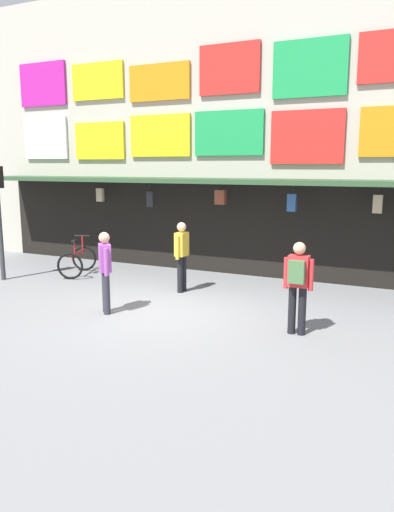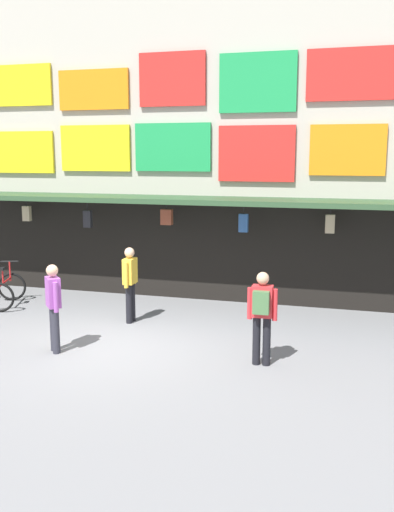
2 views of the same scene
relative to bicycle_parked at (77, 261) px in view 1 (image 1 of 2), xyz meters
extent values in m
plane|color=slate|center=(3.69, -2.01, -0.39)|extent=(80.00, 80.00, 0.00)
cube|color=#B2AD9E|center=(3.69, 2.59, 3.61)|extent=(18.00, 1.20, 8.00)
cube|color=#2D4C2D|center=(3.69, 1.29, 2.21)|extent=(15.30, 1.40, 0.12)
cube|color=#B71E93|center=(-2.63, 1.94, 5.12)|extent=(1.79, 0.08, 1.32)
cube|color=yellow|center=(-0.53, 1.94, 5.07)|extent=(1.82, 0.08, 1.06)
cube|color=orange|center=(1.58, 1.94, 4.90)|extent=(1.92, 0.08, 1.00)
cube|color=red|center=(3.69, 1.94, 5.09)|extent=(1.69, 0.08, 1.28)
cube|color=green|center=(5.80, 1.94, 4.94)|extent=(1.83, 0.08, 1.37)
cube|color=white|center=(-2.63, 1.94, 3.46)|extent=(1.70, 0.08, 1.31)
cube|color=yellow|center=(-0.53, 1.94, 3.34)|extent=(1.77, 0.08, 1.10)
cube|color=yellow|center=(1.58, 1.94, 3.44)|extent=(1.93, 0.08, 1.17)
cube|color=green|center=(3.69, 1.94, 3.46)|extent=(1.96, 0.08, 1.18)
cube|color=red|center=(5.80, 1.94, 3.30)|extent=(1.85, 0.08, 1.33)
cylinder|color=black|center=(-0.26, 1.51, 2.04)|extent=(0.02, 0.02, 0.22)
cube|color=tan|center=(-0.26, 1.51, 1.73)|extent=(0.21, 0.13, 0.39)
cylinder|color=black|center=(1.64, 1.25, 2.02)|extent=(0.02, 0.02, 0.26)
cube|color=#232328|center=(1.64, 1.25, 1.67)|extent=(0.20, 0.12, 0.43)
cylinder|color=black|center=(3.75, 1.27, 2.06)|extent=(0.02, 0.02, 0.17)
cube|color=brown|center=(3.75, 1.27, 1.78)|extent=(0.27, 0.16, 0.38)
cylinder|color=black|center=(5.64, 1.27, 2.03)|extent=(0.02, 0.02, 0.23)
cube|color=#2D5693|center=(5.64, 1.27, 1.70)|extent=(0.21, 0.13, 0.43)
cylinder|color=black|center=(7.61, 1.52, 2.04)|extent=(0.02, 0.02, 0.22)
cube|color=tan|center=(7.61, 1.52, 1.72)|extent=(0.21, 0.13, 0.43)
cube|color=black|center=(3.69, 1.97, 0.86)|extent=(15.30, 0.04, 2.50)
torus|color=black|center=(-0.17, 0.52, -0.03)|extent=(0.70, 0.29, 0.72)
torus|color=black|center=(0.18, -0.53, -0.03)|extent=(0.70, 0.29, 0.72)
cylinder|color=#B21E1E|center=(0.00, 0.00, 0.22)|extent=(0.36, 0.95, 0.05)
cylinder|color=#B21E1E|center=(0.05, -0.16, 0.39)|extent=(0.04, 0.04, 0.35)
cube|color=black|center=(0.05, -0.16, 0.58)|extent=(0.16, 0.22, 0.06)
cylinder|color=#B21E1E|center=(-0.15, 0.44, 0.39)|extent=(0.04, 0.04, 0.50)
cylinder|color=black|center=(-0.15, 0.44, 0.64)|extent=(0.43, 0.18, 0.04)
cylinder|color=#2D2D38|center=(2.89, -2.67, 0.05)|extent=(0.14, 0.14, 0.88)
cylinder|color=#2D2D38|center=(2.77, -2.54, 0.05)|extent=(0.14, 0.14, 0.88)
cube|color=#9E4CA8|center=(2.83, -2.60, 0.77)|extent=(0.40, 0.41, 0.56)
sphere|color=tan|center=(2.83, -2.60, 1.18)|extent=(0.22, 0.22, 0.22)
cylinder|color=#9E4CA8|center=(2.98, -2.77, 0.72)|extent=(0.09, 0.09, 0.56)
cylinder|color=#9E4CA8|center=(2.68, -2.44, 0.72)|extent=(0.09, 0.09, 0.56)
cylinder|color=black|center=(3.46, -0.32, 0.05)|extent=(0.14, 0.14, 0.88)
cylinder|color=black|center=(3.46, -0.50, 0.05)|extent=(0.14, 0.14, 0.88)
cube|color=gold|center=(3.46, -0.41, 0.77)|extent=(0.22, 0.36, 0.56)
sphere|color=tan|center=(3.46, -0.41, 1.18)|extent=(0.22, 0.22, 0.22)
cylinder|color=gold|center=(3.46, -0.19, 0.72)|extent=(0.09, 0.09, 0.56)
cylinder|color=gold|center=(3.46, -0.63, 0.72)|extent=(0.09, 0.09, 0.56)
cylinder|color=black|center=(6.60, -2.20, 0.05)|extent=(0.14, 0.14, 0.88)
cylinder|color=black|center=(6.78, -2.20, 0.05)|extent=(0.14, 0.14, 0.88)
cube|color=red|center=(6.69, -2.20, 0.77)|extent=(0.37, 0.23, 0.56)
sphere|color=tan|center=(6.69, -2.20, 1.18)|extent=(0.22, 0.22, 0.22)
cylinder|color=red|center=(6.47, -2.20, 0.72)|extent=(0.09, 0.09, 0.56)
cylinder|color=red|center=(6.91, -2.19, 0.72)|extent=(0.09, 0.09, 0.56)
cube|color=#477042|center=(6.69, -2.36, 0.79)|extent=(0.28, 0.17, 0.40)
camera|label=1|loc=(8.63, -10.54, 2.60)|focal=34.14mm
camera|label=2|loc=(8.23, -11.78, 3.30)|focal=40.03mm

